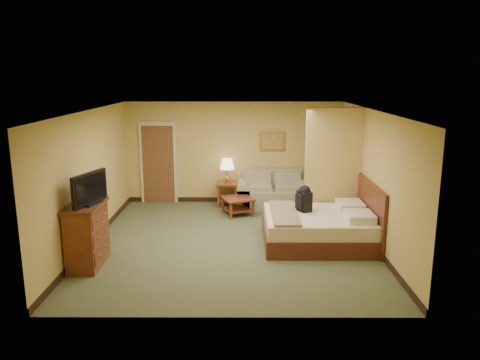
{
  "coord_description": "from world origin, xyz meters",
  "views": [
    {
      "loc": [
        0.19,
        -8.85,
        3.27
      ],
      "look_at": [
        0.16,
        0.6,
        1.13
      ],
      "focal_mm": 35.0,
      "sensor_mm": 36.0,
      "label": 1
    }
  ],
  "objects_px": {
    "dresser": "(87,235)",
    "bed": "(324,227)",
    "coffee_table": "(238,203)",
    "loveseat": "(273,195)"
  },
  "relations": [
    {
      "from": "dresser",
      "to": "coffee_table",
      "type": "bearing_deg",
      "value": 49.45
    },
    {
      "from": "loveseat",
      "to": "dresser",
      "type": "xyz_separation_m",
      "value": [
        -3.46,
        -3.78,
        0.26
      ]
    },
    {
      "from": "loveseat",
      "to": "bed",
      "type": "relative_size",
      "value": 0.82
    },
    {
      "from": "loveseat",
      "to": "coffee_table",
      "type": "distance_m",
      "value": 1.16
    },
    {
      "from": "loveseat",
      "to": "dresser",
      "type": "relative_size",
      "value": 1.63
    },
    {
      "from": "loveseat",
      "to": "dresser",
      "type": "height_order",
      "value": "dresser"
    },
    {
      "from": "dresser",
      "to": "bed",
      "type": "relative_size",
      "value": 0.5
    },
    {
      "from": "coffee_table",
      "to": "dresser",
      "type": "xyz_separation_m",
      "value": [
        -2.58,
        -3.02,
        0.26
      ]
    },
    {
      "from": "dresser",
      "to": "loveseat",
      "type": "bearing_deg",
      "value": 47.55
    },
    {
      "from": "coffee_table",
      "to": "bed",
      "type": "bearing_deg",
      "value": -48.31
    }
  ]
}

